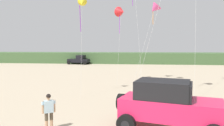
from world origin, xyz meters
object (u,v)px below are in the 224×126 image
Objects in this scene: jeep at (169,104)px; kite_red_delta at (121,12)px; kite_black_sled at (82,3)px; distant_pickup at (79,60)px; kite_white_parafoil at (155,9)px; person_watching at (49,110)px.

kite_red_delta is at bearing 103.62° from jeep.
kite_red_delta is at bearing 69.17° from kite_black_sled.
kite_black_sled is (-5.72, 6.78, 5.92)m from jeep.
kite_red_delta reaches higher than distant_pickup.
jeep is 0.60× the size of kite_white_parafoil.
jeep is 0.62× the size of kite_red_delta.
kite_red_delta is 1.07× the size of kite_black_sled.
jeep is at bearing -49.84° from kite_black_sled.
jeep reaches higher than distant_pickup.
person_watching is 0.21× the size of kite_red_delta.
distant_pickup is at bearing 111.31° from jeep.
person_watching is at bearing -173.45° from jeep.
kite_white_parafoil is (14.45, -23.43, 6.72)m from distant_pickup.
kite_red_delta is 7.01m from kite_black_sled.
kite_white_parafoil reaches higher than kite_black_sled.
jeep is 15.06m from kite_red_delta.
jeep is at bearing -76.38° from kite_red_delta.
person_watching is 0.35× the size of distant_pickup.
distant_pickup is at bearing 115.42° from kite_red_delta.
kite_black_sled is at bearing 130.16° from jeep.
distant_pickup reaches higher than person_watching.
kite_white_parafoil reaches higher than jeep.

